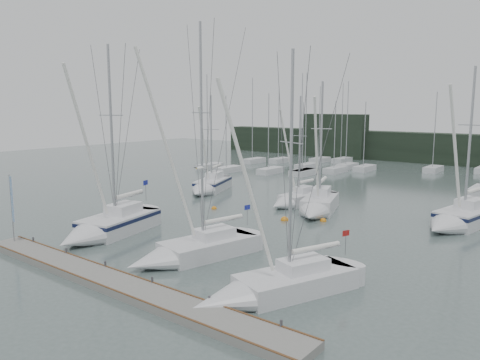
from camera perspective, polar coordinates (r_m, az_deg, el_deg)
name	(u,v)px	position (r m, az deg, el deg)	size (l,w,h in m)	color
ground	(181,262)	(29.44, -7.24, -9.85)	(160.00, 160.00, 0.00)	#4B5B58
dock	(113,282)	(26.33, -15.17, -11.96)	(24.00, 2.00, 0.40)	slate
far_treeline	(451,149)	(84.18, 24.32, 3.45)	(90.00, 4.00, 5.00)	black
far_building_left	(335,136)	(89.12, 11.47, 5.30)	(12.00, 3.00, 8.00)	black
mast_forest	(365,170)	(69.18, 15.01, 1.23)	(49.13, 26.87, 14.56)	silver
sailboat_near_left	(104,228)	(35.69, -16.29, -5.69)	(5.12, 9.77, 14.93)	silver
sailboat_near_center	(183,253)	(29.36, -6.96, -8.84)	(4.76, 9.21, 15.45)	silver
sailboat_near_right	(265,289)	(23.80, 3.05, -13.18)	(5.82, 9.30, 13.09)	silver
sailboat_mid_a	(208,187)	(52.00, -3.88, -0.81)	(5.64, 8.90, 11.52)	silver
sailboat_mid_b	(293,201)	(45.11, 6.47, -2.51)	(2.75, 6.74, 11.13)	silver
sailboat_mid_c	(317,207)	(42.05, 9.40, -3.27)	(5.09, 8.54, 12.43)	silver
sailboat_mid_d	(458,220)	(40.51, 25.00, -4.43)	(4.45, 9.23, 13.43)	silver
buoy_a	(285,220)	(39.54, 5.45, -4.91)	(0.66, 0.66, 0.66)	orange
buoy_b	(323,221)	(39.66, 10.11, -4.97)	(0.54, 0.54, 0.54)	orange
buoy_c	(214,209)	(43.75, -3.18, -3.52)	(0.51, 0.51, 0.51)	orange
dock_banner	(12,203)	(34.72, -26.04, -2.49)	(0.68, 0.21, 4.59)	#A3A5AA
seagull	(200,168)	(24.56, -4.87, 1.46)	(1.04, 0.49, 0.21)	white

